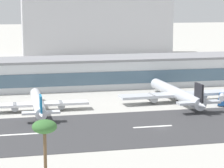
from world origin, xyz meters
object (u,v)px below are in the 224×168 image
object	(u,v)px
terminal_building	(92,72)
palm_tree_1	(45,129)
airliner_blue_tail_gate_1	(38,104)
airliner_black_tail_gate_2	(178,94)
service_fuel_truck_1	(222,99)
distant_hotel_block	(96,24)

from	to	relation	value
terminal_building	palm_tree_1	distance (m)	116.53
airliner_blue_tail_gate_1	airliner_black_tail_gate_2	bearing A→B (deg)	-85.79
airliner_black_tail_gate_2	service_fuel_truck_1	bearing A→B (deg)	-117.26
terminal_building	palm_tree_1	size ratio (longest dim) A/B	10.73
distant_hotel_block	service_fuel_truck_1	xyz separation A→B (m)	(14.69, -169.94, -20.15)
distant_hotel_block	service_fuel_truck_1	bearing A→B (deg)	-85.06
airliner_blue_tail_gate_1	palm_tree_1	xyz separation A→B (m)	(-2.76, -68.86, 9.74)
terminal_building	airliner_black_tail_gate_2	xyz separation A→B (m)	(24.89, -40.20, -3.21)
terminal_building	service_fuel_truck_1	size ratio (longest dim) A/B	17.54
airliner_black_tail_gate_2	palm_tree_1	bearing A→B (deg)	140.64
airliner_blue_tail_gate_1	service_fuel_truck_1	size ratio (longest dim) A/B	4.68
terminal_building	palm_tree_1	xyz separation A→B (m)	(-29.08, -112.68, 6.03)
terminal_building	airliner_blue_tail_gate_1	size ratio (longest dim) A/B	3.74
airliner_black_tail_gate_2	service_fuel_truck_1	world-z (taller)	airliner_black_tail_gate_2
palm_tree_1	distant_hotel_block	bearing A→B (deg)	77.13
airliner_blue_tail_gate_1	service_fuel_truck_1	distance (m)	65.86
distant_hotel_block	service_fuel_truck_1	distance (m)	171.76
service_fuel_truck_1	palm_tree_1	xyz separation A→B (m)	(-68.55, -65.82, 10.44)
distant_hotel_block	airliner_blue_tail_gate_1	distance (m)	175.62
terminal_building	palm_tree_1	world-z (taller)	palm_tree_1
terminal_building	distant_hotel_block	distance (m)	126.53
terminal_building	distant_hotel_block	size ratio (longest dim) A/B	1.50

